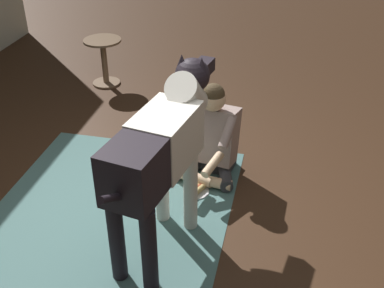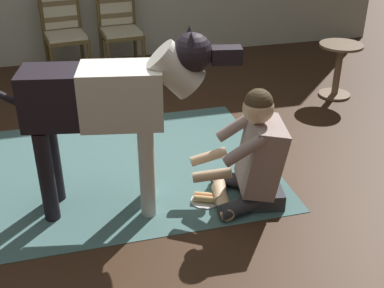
% 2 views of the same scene
% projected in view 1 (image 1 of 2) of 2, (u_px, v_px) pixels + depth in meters
% --- Properties ---
extents(ground_plane, '(14.05, 14.05, 0.00)m').
position_uv_depth(ground_plane, '(148.00, 223.00, 3.75)').
color(ground_plane, '#3C2516').
extents(area_rug, '(2.52, 1.88, 0.01)m').
position_uv_depth(area_rug, '(102.00, 227.00, 3.70)').
color(area_rug, slate).
rests_on(area_rug, ground).
extents(person_sitting_on_floor, '(0.70, 0.57, 0.86)m').
position_uv_depth(person_sitting_on_floor, '(212.00, 138.00, 4.15)').
color(person_sitting_on_floor, '#34353B').
rests_on(person_sitting_on_floor, ground).
extents(large_dog, '(1.55, 0.49, 1.26)m').
position_uv_depth(large_dog, '(162.00, 147.00, 3.18)').
color(large_dog, silver).
rests_on(large_dog, ground).
extents(hot_dog_on_plate, '(0.21, 0.21, 0.06)m').
position_uv_depth(hot_dog_on_plate, '(197.00, 190.00, 4.07)').
color(hot_dog_on_plate, silver).
rests_on(hot_dog_on_plate, ground).
extents(round_side_table, '(0.44, 0.44, 0.57)m').
position_uv_depth(round_side_table, '(104.00, 58.00, 5.75)').
color(round_side_table, brown).
rests_on(round_side_table, ground).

